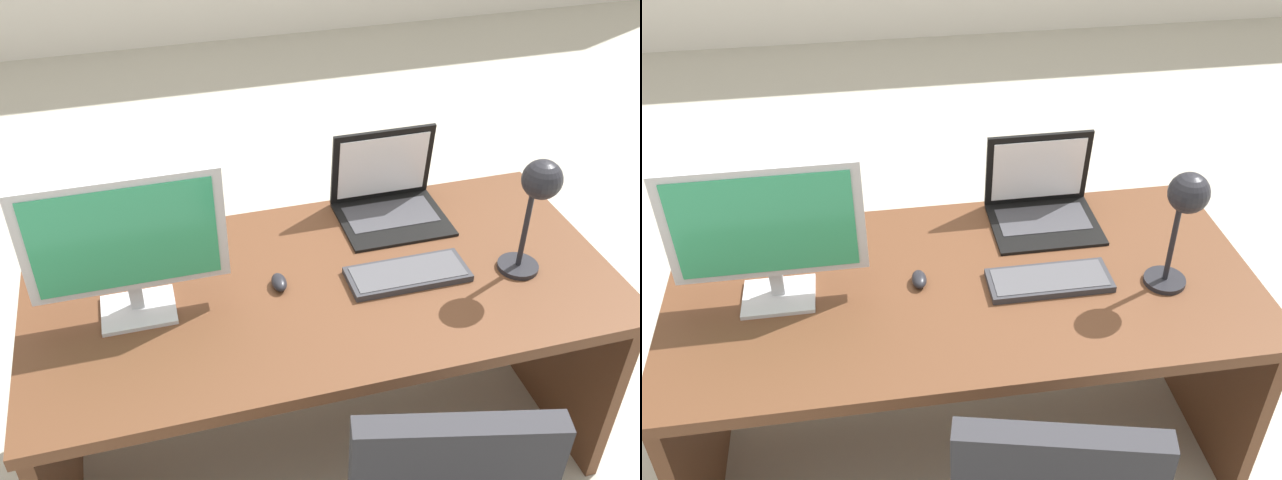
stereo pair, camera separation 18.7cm
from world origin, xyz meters
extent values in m
plane|color=#B7B2A3|center=(0.00, 1.50, 0.00)|extent=(12.00, 12.00, 0.00)
cube|color=#56331E|center=(0.00, 0.00, 0.71)|extent=(1.69, 0.82, 0.04)
cube|color=#56331E|center=(-0.83, 0.00, 0.35)|extent=(0.04, 0.72, 0.69)
cube|color=#56331E|center=(0.83, 0.00, 0.35)|extent=(0.04, 0.72, 0.69)
cube|color=#56331E|center=(0.00, 0.31, 0.38)|extent=(1.49, 0.02, 0.48)
cube|color=#B7BABF|center=(-0.52, 0.01, 0.74)|extent=(0.20, 0.16, 0.01)
cube|color=#B7BABF|center=(-0.52, 0.02, 0.78)|extent=(0.04, 0.02, 0.08)
cube|color=#B7BABF|center=(-0.52, 0.01, 0.99)|extent=(0.52, 0.04, 0.33)
cube|color=#2D9966|center=(-0.52, -0.01, 0.99)|extent=(0.46, 0.00, 0.29)
cube|color=black|center=(0.30, 0.24, 0.74)|extent=(0.34, 0.28, 0.01)
cube|color=#38383D|center=(0.30, 0.26, 0.74)|extent=(0.29, 0.15, 0.00)
cube|color=black|center=(0.30, 0.36, 0.87)|extent=(0.34, 0.04, 0.26)
cube|color=white|center=(0.30, 0.35, 0.87)|extent=(0.30, 0.03, 0.22)
cube|color=#2D2D33|center=(0.24, -0.04, 0.74)|extent=(0.35, 0.14, 0.02)
cube|color=#47474C|center=(0.24, -0.04, 0.75)|extent=(0.33, 0.12, 0.00)
ellipsoid|color=black|center=(-0.13, 0.01, 0.75)|extent=(0.04, 0.08, 0.03)
cylinder|color=black|center=(0.57, -0.09, 0.74)|extent=(0.12, 0.12, 0.01)
cylinder|color=black|center=(0.57, -0.09, 0.88)|extent=(0.02, 0.02, 0.27)
sphere|color=black|center=(0.57, -0.12, 1.05)|extent=(0.11, 0.11, 0.11)
camera|label=1|loc=(-0.44, -1.56, 2.06)|focal=40.56mm
camera|label=2|loc=(-0.26, -1.60, 2.06)|focal=40.56mm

